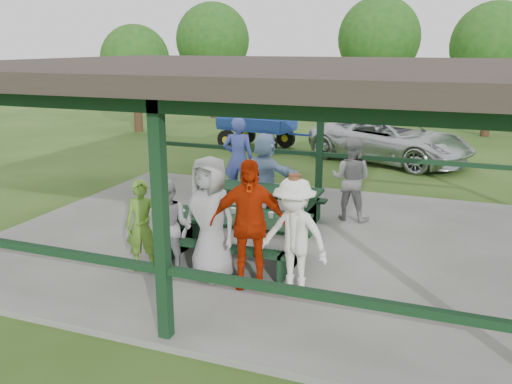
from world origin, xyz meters
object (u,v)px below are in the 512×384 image
at_px(spectator_blue, 238,159).
at_px(farm_trailer, 257,132).
at_px(picnic_table_far, 262,201).
at_px(contestant_grey_left, 169,228).
at_px(spectator_grey, 351,179).
at_px(pickup_truck, 390,140).
at_px(contestant_red, 248,224).
at_px(picnic_table_near, 235,234).
at_px(contestant_green, 143,226).
at_px(spectator_lblue, 265,173).
at_px(contestant_grey_mid, 210,218).
at_px(contestant_white_fedora, 294,235).

relative_size(spectator_blue, farm_trailer, 0.54).
distance_m(picnic_table_far, contestant_grey_left, 2.98).
bearing_deg(spectator_blue, contestant_grey_left, 83.32).
distance_m(spectator_grey, pickup_truck, 6.55).
distance_m(contestant_red, spectator_blue, 4.69).
relative_size(picnic_table_near, farm_trailer, 0.67).
distance_m(contestant_green, contestant_grey_left, 0.49).
xyz_separation_m(picnic_table_near, spectator_lblue, (-0.45, 2.73, 0.40)).
relative_size(contestant_grey_mid, pickup_truck, 0.38).
bearing_deg(contestant_grey_left, contestant_green, 168.21).
height_order(contestant_green, spectator_lblue, spectator_lblue).
xyz_separation_m(picnic_table_far, spectator_blue, (-1.12, 1.44, 0.51)).
xyz_separation_m(contestant_grey_mid, contestant_white_fedora, (1.34, 0.00, -0.10)).
bearing_deg(contestant_red, contestant_green, 165.40).
height_order(spectator_lblue, spectator_blue, spectator_blue).
relative_size(contestant_green, contestant_white_fedora, 0.84).
bearing_deg(spectator_lblue, spectator_blue, -15.88).
height_order(contestant_grey_left, spectator_lblue, spectator_lblue).
bearing_deg(picnic_table_far, picnic_table_near, -83.14).
height_order(contestant_red, spectator_grey, contestant_red).
relative_size(picnic_table_far, contestant_red, 1.22).
bearing_deg(picnic_table_near, farm_trailer, 108.79).
bearing_deg(contestant_grey_mid, spectator_blue, 119.51).
distance_m(contestant_red, spectator_lblue, 3.71).
relative_size(picnic_table_far, contestant_grey_left, 1.53).
bearing_deg(farm_trailer, spectator_blue, -63.60).
bearing_deg(farm_trailer, picnic_table_near, -62.09).
bearing_deg(farm_trailer, contestant_grey_left, -67.03).
xyz_separation_m(contestant_grey_left, spectator_grey, (2.09, 3.82, 0.08)).
height_order(picnic_table_near, spectator_blue, spectator_blue).
distance_m(contestant_grey_left, contestant_grey_mid, 0.69).
distance_m(picnic_table_far, pickup_truck, 7.61).
xyz_separation_m(spectator_grey, farm_trailer, (-4.81, 7.20, -0.35)).
bearing_deg(picnic_table_far, contestant_grey_mid, -86.51).
bearing_deg(contestant_white_fedora, spectator_grey, 101.43).
distance_m(contestant_white_fedora, farm_trailer, 11.85).
distance_m(picnic_table_far, spectator_grey, 1.89).
bearing_deg(contestant_red, contestant_grey_mid, 158.86).
distance_m(contestant_white_fedora, spectator_lblue, 3.91).
height_order(contestant_green, contestant_grey_mid, contestant_grey_mid).
bearing_deg(contestant_red, picnic_table_far, 89.23).
distance_m(contestant_grey_mid, contestant_white_fedora, 1.34).
bearing_deg(contestant_grey_left, farm_trailer, 94.51).
height_order(picnic_table_near, spectator_grey, spectator_grey).
bearing_deg(contestant_red, farm_trailer, 93.24).
distance_m(picnic_table_far, farm_trailer, 8.70).
relative_size(contestant_grey_left, pickup_truck, 0.30).
height_order(picnic_table_near, contestant_green, contestant_green).
distance_m(contestant_grey_left, spectator_grey, 4.35).
relative_size(pickup_truck, farm_trailer, 1.43).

